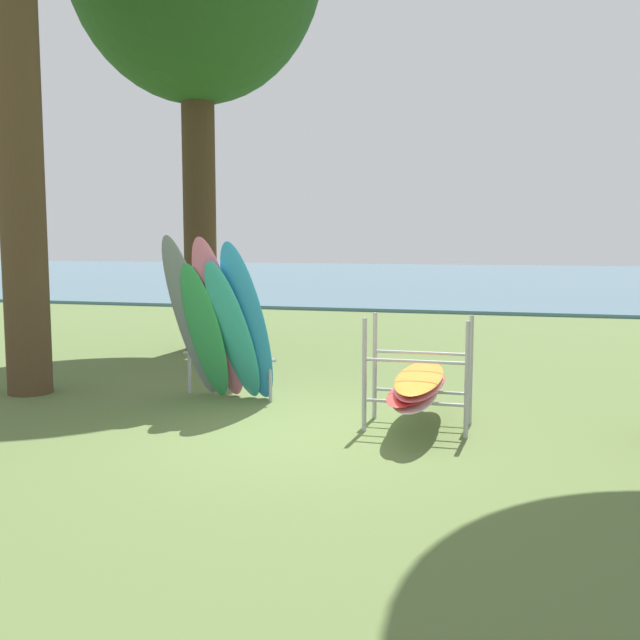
% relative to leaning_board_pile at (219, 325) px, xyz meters
% --- Properties ---
extents(ground_plane, '(80.00, 80.00, 0.00)m').
position_rel_leaning_board_pile_xyz_m(ground_plane, '(1.46, -1.09, -1.00)').
color(ground_plane, '#566B38').
extents(lake_water, '(80.00, 36.00, 0.10)m').
position_rel_leaning_board_pile_xyz_m(lake_water, '(1.46, 29.98, -0.95)').
color(lake_water, '#477084').
rests_on(lake_water, ground).
extents(leaning_board_pile, '(1.53, 1.13, 2.16)m').
position_rel_leaning_board_pile_xyz_m(leaning_board_pile, '(0.00, 0.00, 0.00)').
color(leaning_board_pile, gray).
rests_on(leaning_board_pile, ground).
extents(board_storage_rack, '(1.15, 2.13, 1.25)m').
position_rel_leaning_board_pile_xyz_m(board_storage_rack, '(2.63, -0.61, -0.50)').
color(board_storage_rack, '#9EA0A5').
rests_on(board_storage_rack, ground).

